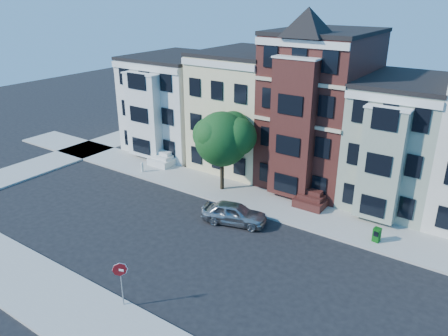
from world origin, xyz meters
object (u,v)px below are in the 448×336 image
Objects in this scene: parked_car at (234,213)px; newspaper_box at (377,235)px; fire_hydrant at (142,168)px; street_tree at (222,143)px; stop_sign at (121,281)px.

parked_car is 4.69× the size of newspaper_box.
newspaper_box reaches higher than fire_hydrant.
newspaper_box is (12.66, -0.96, -3.44)m from street_tree.
stop_sign is at bearing -74.58° from street_tree.
street_tree is 11.24× the size of fire_hydrant.
fire_hydrant is at bearing 60.16° from parked_car.
newspaper_box is (8.88, 2.97, -0.14)m from parked_car.
street_tree is at bearing 81.36° from stop_sign.
street_tree reaches higher than newspaper_box.
parked_car is at bearing -46.12° from street_tree.
newspaper_box is 0.34× the size of stop_sign.
stop_sign is (-8.69, -13.41, 0.93)m from newspaper_box.
street_tree is 15.12m from stop_sign.
stop_sign is (11.81, -13.29, 1.06)m from fire_hydrant.
newspaper_box is 20.51m from fire_hydrant.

